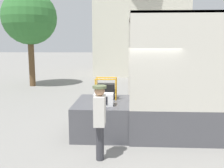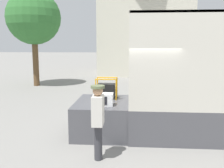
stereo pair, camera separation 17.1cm
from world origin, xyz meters
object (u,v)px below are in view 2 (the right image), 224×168
at_px(portable_generator, 107,91).
at_px(street_tree, 34,18).
at_px(worker_person, 98,115).
at_px(microwave, 103,99).

height_order(portable_generator, street_tree, street_tree).
bearing_deg(street_tree, worker_person, -62.29).
distance_m(worker_person, street_tree, 11.80).
relative_size(microwave, worker_person, 0.31).
bearing_deg(street_tree, microwave, -58.91).
xyz_separation_m(microwave, portable_generator, (0.02, 0.87, 0.08)).
bearing_deg(microwave, portable_generator, 88.67).
xyz_separation_m(portable_generator, worker_person, (0.01, -2.21, -0.13)).
xyz_separation_m(portable_generator, street_tree, (-5.28, 7.86, 3.03)).
xyz_separation_m(worker_person, street_tree, (-5.29, 10.06, 3.17)).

